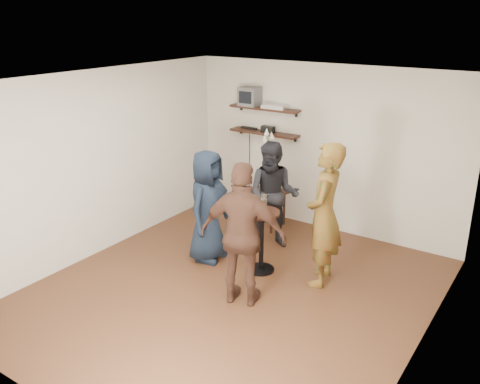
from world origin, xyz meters
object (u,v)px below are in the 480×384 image
object	(u,v)px
drinks_table	(262,233)
person_navy	(208,206)
side_table	(267,196)
crt_monitor	(250,96)
dvd_deck	(275,107)
person_plaid	(324,215)
person_brown	(243,235)
person_dark	(273,195)
radio	(268,129)

from	to	relation	value
drinks_table	person_navy	world-z (taller)	person_navy
side_table	crt_monitor	bearing A→B (deg)	147.58
dvd_deck	drinks_table	world-z (taller)	dvd_deck
dvd_deck	person_plaid	bearing A→B (deg)	-43.21
side_table	drinks_table	size ratio (longest dim) A/B	0.76
drinks_table	person_brown	distance (m)	0.88
drinks_table	person_navy	size ratio (longest dim) A/B	0.54
person_navy	drinks_table	bearing A→B (deg)	-90.00
crt_monitor	person_navy	world-z (taller)	crt_monitor
crt_monitor	drinks_table	world-z (taller)	crt_monitor
dvd_deck	person_brown	distance (m)	2.88
person_brown	person_dark	bearing A→B (deg)	-88.26
crt_monitor	person_dark	bearing A→B (deg)	-42.63
crt_monitor	person_dark	xyz separation A→B (m)	(1.01, -0.93, -1.22)
side_table	person_brown	distance (m)	2.35
radio	person_navy	bearing A→B (deg)	-85.73
person_navy	person_dark	bearing A→B (deg)	-38.69
radio	side_table	bearing A→B (deg)	-58.39
crt_monitor	person_plaid	bearing A→B (deg)	-35.92
crt_monitor	person_brown	bearing A→B (deg)	-58.53
person_dark	person_navy	world-z (taller)	person_dark
crt_monitor	drinks_table	xyz separation A→B (m)	(1.29, -1.70, -1.47)
person_dark	side_table	bearing A→B (deg)	108.09
side_table	person_dark	xyz separation A→B (m)	(0.45, -0.57, 0.28)
dvd_deck	radio	distance (m)	0.40
dvd_deck	person_navy	size ratio (longest dim) A/B	0.25
drinks_table	person_dark	world-z (taller)	person_dark
person_brown	person_navy	bearing A→B (deg)	-49.57
drinks_table	person_brown	xyz separation A→B (m)	(0.23, -0.78, 0.32)
radio	person_navy	size ratio (longest dim) A/B	0.14
person_dark	person_brown	bearing A→B (deg)	-91.74
side_table	person_navy	world-z (taller)	person_navy
dvd_deck	person_navy	distance (m)	2.11
radio	drinks_table	world-z (taller)	radio
crt_monitor	person_plaid	xyz separation A→B (m)	(2.08, -1.51, -1.09)
dvd_deck	person_dark	xyz separation A→B (m)	(0.53, -0.93, -1.10)
person_plaid	person_dark	bearing A→B (deg)	-131.81
side_table	person_brown	size ratio (longest dim) A/B	0.37
crt_monitor	person_brown	size ratio (longest dim) A/B	0.18
drinks_table	dvd_deck	bearing A→B (deg)	115.56
crt_monitor	side_table	xyz separation A→B (m)	(0.57, -0.36, -1.50)
radio	side_table	size ratio (longest dim) A/B	0.34
dvd_deck	person_plaid	xyz separation A→B (m)	(1.60, -1.51, -0.97)
person_plaid	person_brown	distance (m)	1.12
crt_monitor	person_dark	world-z (taller)	crt_monitor
drinks_table	person_navy	bearing A→B (deg)	-172.76
person_plaid	person_brown	xyz separation A→B (m)	(-0.56, -0.97, -0.05)
dvd_deck	person_brown	xyz separation A→B (m)	(1.04, -2.48, -1.02)
crt_monitor	person_brown	world-z (taller)	crt_monitor
crt_monitor	person_brown	distance (m)	3.12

